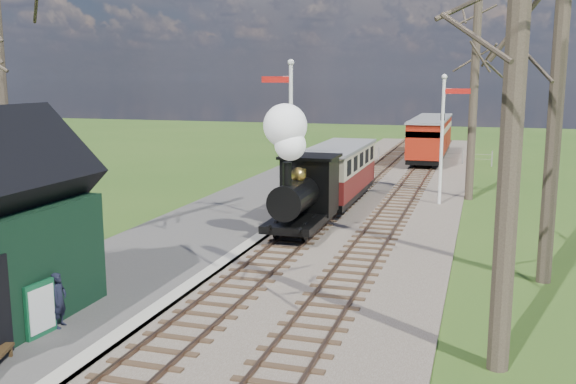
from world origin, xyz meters
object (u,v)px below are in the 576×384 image
semaphore_near (289,132)px  locomotive (300,179)px  person (59,300)px  red_carriage_b (434,134)px  coach (338,171)px  red_carriage_a (427,141)px  sign_board (40,309)px  semaphore_far (444,130)px

semaphore_near → locomotive: bearing=-57.2°
locomotive → person: locomotive is taller
red_carriage_b → semaphore_near: bearing=-97.8°
semaphore_near → locomotive: (0.76, -1.18, -1.52)m
locomotive → coach: locomotive is taller
red_carriage_a → person: bearing=-99.9°
semaphore_near → sign_board: bearing=-99.4°
locomotive → semaphore_near: bearing=122.8°
locomotive → red_carriage_a: bearing=82.6°
semaphore_far → sign_board: semaphore_far is taller
sign_board → person: 0.54m
red_carriage_b → sign_board: red_carriage_b is taller
semaphore_far → coach: semaphore_far is taller
red_carriage_a → semaphore_near: bearing=-100.1°
red_carriage_b → person: 35.93m
semaphore_far → red_carriage_a: (-1.77, 12.95, -1.75)m
semaphore_far → locomotive: (-4.39, -7.18, -1.25)m
person → locomotive: bearing=-22.6°
semaphore_near → coach: 5.37m
semaphore_far → coach: bearing=-165.8°
coach → red_carriage_b: bearing=82.4°
semaphore_near → person: semaphore_near is taller
coach → sign_board: 16.74m
red_carriage_a → person: (-5.22, -30.04, -0.79)m
locomotive → sign_board: bearing=-104.4°
coach → semaphore_far: bearing=14.2°
locomotive → red_carriage_b: bearing=84.2°
red_carriage_b → person: (-5.22, -35.54, -0.79)m
semaphore_near → red_carriage_b: semaphore_near is taller
sign_board → person: bearing=82.2°
semaphore_near → locomotive: semaphore_near is taller
red_carriage_a → semaphore_far: bearing=-82.2°
semaphore_far → coach: (-4.37, -1.11, -1.81)m
sign_board → red_carriage_a: bearing=80.2°
semaphore_near → coach: (0.77, 4.89, -2.08)m
locomotive → sign_board: (-2.68, -10.44, -1.32)m
coach → red_carriage_a: size_ratio=1.32×
semaphore_near → sign_board: 12.12m
semaphore_near → semaphore_far: (5.14, 6.00, -0.27)m
semaphore_far → sign_board: 19.16m
red_carriage_b → sign_board: 36.47m
semaphore_far → sign_board: (-7.07, -17.62, -2.57)m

